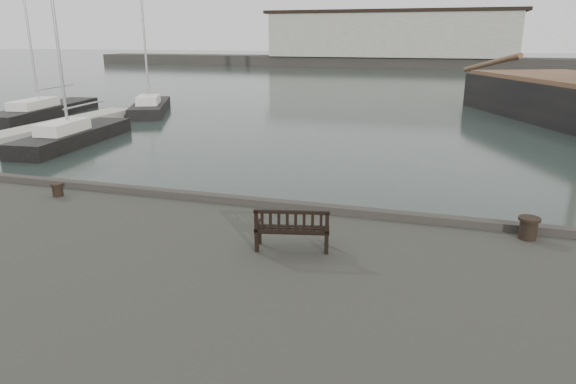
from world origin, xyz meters
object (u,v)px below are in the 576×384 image
at_px(bench, 292,236).
at_px(bollard_right, 528,228).
at_px(bollard_left, 58,190).
at_px(yacht_b, 45,113).
at_px(yacht_c, 75,140).
at_px(yacht_d, 151,110).

xyz_separation_m(bench, bollard_right, (4.64, 2.02, -0.03)).
bearing_deg(bench, bollard_left, 154.36).
distance_m(yacht_b, yacht_c, 11.98).
bearing_deg(yacht_c, bench, -46.09).
relative_size(bollard_left, yacht_c, 0.03).
relative_size(bollard_left, yacht_d, 0.03).
relative_size(bollard_left, yacht_b, 0.02).
xyz_separation_m(bench, yacht_b, (-25.79, 21.88, -1.59)).
height_order(bench, yacht_d, yacht_d).
height_order(bench, bollard_right, bench).
bearing_deg(bollard_left, bollard_right, 2.00).
relative_size(bollard_right, yacht_b, 0.03).
bearing_deg(bench, yacht_c, 127.26).
relative_size(bollard_right, yacht_d, 0.04).
distance_m(bench, yacht_b, 33.86).
height_order(bench, yacht_c, yacht_c).
bearing_deg(yacht_d, bollard_left, -88.25).
height_order(yacht_c, yacht_d, yacht_c).
bearing_deg(yacht_b, bollard_left, -56.34).
bearing_deg(bollard_right, bollard_left, -178.00).
xyz_separation_m(bollard_right, yacht_b, (-30.43, 19.87, -1.55)).
height_order(bollard_right, yacht_d, yacht_d).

